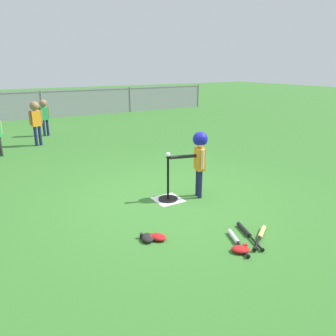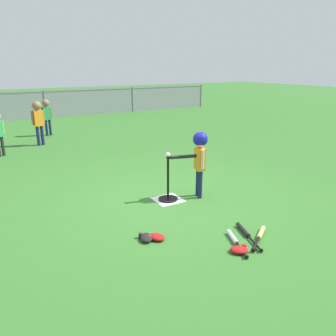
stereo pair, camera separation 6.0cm
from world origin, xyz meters
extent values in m
plane|color=#336B28|center=(0.00, 0.00, 0.00)|extent=(60.00, 60.00, 0.00)
cube|color=white|center=(-0.01, -0.04, 0.00)|extent=(0.44, 0.44, 0.01)
cylinder|color=black|center=(-0.01, -0.04, 0.01)|extent=(0.32, 0.32, 0.03)
cylinder|color=black|center=(-0.01, -0.04, 0.38)|extent=(0.04, 0.04, 0.71)
cylinder|color=black|center=(-0.01, -0.04, 0.73)|extent=(0.06, 0.06, 0.02)
sphere|color=white|center=(-0.01, -0.04, 0.77)|extent=(0.07, 0.07, 0.07)
cylinder|color=#191E4C|center=(0.49, -0.24, 0.24)|extent=(0.07, 0.07, 0.48)
cylinder|color=#191E4C|center=(0.52, -0.14, 0.24)|extent=(0.07, 0.07, 0.48)
cube|color=orange|center=(0.50, -0.19, 0.66)|extent=(0.18, 0.24, 0.37)
cylinder|color=beige|center=(0.47, -0.32, 0.69)|extent=(0.05, 0.05, 0.32)
cylinder|color=beige|center=(0.54, -0.06, 0.69)|extent=(0.05, 0.05, 0.32)
sphere|color=beige|center=(0.50, -0.19, 0.96)|extent=(0.21, 0.21, 0.21)
sphere|color=#141999|center=(0.50, -0.19, 0.99)|extent=(0.24, 0.24, 0.24)
cylinder|color=black|center=(0.30, -0.13, 0.72)|extent=(0.59, 0.22, 0.06)
cylinder|color=#262626|center=(-2.09, 4.39, 0.24)|extent=(0.07, 0.07, 0.48)
cylinder|color=tan|center=(-2.02, 4.42, 0.69)|extent=(0.05, 0.05, 0.32)
cylinder|color=#191E4C|center=(-0.58, 6.33, 0.25)|extent=(0.08, 0.08, 0.50)
cylinder|color=#191E4C|center=(-0.69, 6.32, 0.25)|extent=(0.08, 0.08, 0.50)
cube|color=green|center=(-0.64, 6.32, 0.70)|extent=(0.24, 0.16, 0.39)
cylinder|color=#8C6647|center=(-0.50, 6.34, 0.73)|extent=(0.06, 0.06, 0.34)
cylinder|color=#8C6647|center=(-0.78, 6.31, 0.73)|extent=(0.06, 0.06, 0.34)
sphere|color=#8C6647|center=(-0.64, 6.32, 1.02)|extent=(0.22, 0.22, 0.22)
cylinder|color=#191E4C|center=(-1.04, 5.09, 0.27)|extent=(0.08, 0.08, 0.54)
cylinder|color=#191E4C|center=(-1.15, 5.07, 0.27)|extent=(0.08, 0.08, 0.54)
cube|color=orange|center=(-1.10, 5.08, 0.75)|extent=(0.26, 0.19, 0.42)
cylinder|color=#8C6647|center=(-0.95, 5.11, 0.78)|extent=(0.06, 0.06, 0.36)
cylinder|color=#8C6647|center=(-1.24, 5.05, 0.78)|extent=(0.06, 0.06, 0.36)
sphere|color=#8C6647|center=(-1.10, 5.08, 1.09)|extent=(0.24, 0.24, 0.24)
cylinder|color=silver|center=(0.05, -1.56, 0.03)|extent=(0.17, 0.31, 0.06)
cylinder|color=black|center=(-0.06, -1.85, 0.03)|extent=(0.14, 0.30, 0.03)
cylinder|color=black|center=(-0.12, -1.99, 0.03)|extent=(0.05, 0.03, 0.05)
cylinder|color=#DBB266|center=(0.45, -1.67, 0.03)|extent=(0.30, 0.22, 0.06)
cylinder|color=black|center=(0.18, -1.84, 0.03)|extent=(0.28, 0.20, 0.03)
cylinder|color=black|center=(0.05, -1.92, 0.03)|extent=(0.04, 0.05, 0.05)
cylinder|color=black|center=(0.30, -1.49, 0.03)|extent=(0.17, 0.34, 0.06)
cylinder|color=black|center=(0.18, -1.82, 0.03)|extent=(0.14, 0.33, 0.03)
cylinder|color=black|center=(0.13, -1.98, 0.03)|extent=(0.05, 0.03, 0.05)
ellipsoid|color=#B21919|center=(-0.09, -1.84, 0.04)|extent=(0.27, 0.26, 0.07)
cube|color=#B21919|center=(0.00, -1.82, 0.04)|extent=(0.06, 0.06, 0.06)
ellipsoid|color=black|center=(-0.91, -1.02, 0.04)|extent=(0.23, 0.26, 0.07)
cube|color=black|center=(-0.95, -0.94, 0.04)|extent=(0.05, 0.06, 0.06)
ellipsoid|color=#B21919|center=(-0.78, -1.08, 0.04)|extent=(0.24, 0.27, 0.07)
cube|color=#B21919|center=(-0.88, -1.05, 0.04)|extent=(0.06, 0.06, 0.06)
cylinder|color=slate|center=(0.00, 10.05, 0.57)|extent=(0.06, 0.06, 1.15)
cylinder|color=slate|center=(4.00, 10.05, 0.57)|extent=(0.06, 0.06, 1.15)
cylinder|color=slate|center=(8.00, 10.05, 0.57)|extent=(0.06, 0.06, 1.15)
cube|color=gray|center=(0.00, 10.05, 1.09)|extent=(16.00, 0.03, 0.03)
cube|color=gray|center=(0.00, 10.05, 0.57)|extent=(16.00, 0.01, 1.15)
camera|label=1|loc=(-2.58, -4.28, 2.12)|focal=34.70mm
camera|label=2|loc=(-2.53, -4.31, 2.12)|focal=34.70mm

